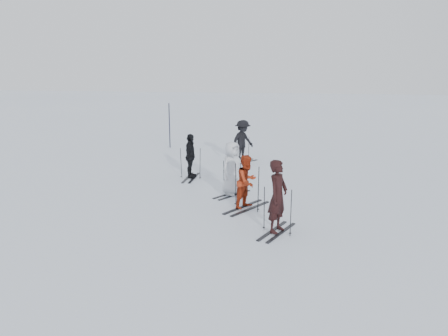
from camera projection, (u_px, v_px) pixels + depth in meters
name	position (u px, v px, depth m)	size (l,w,h in m)	color
ground	(218.00, 208.00, 12.93)	(120.00, 120.00, 0.00)	silver
skier_near_dark	(278.00, 197.00, 10.85)	(0.67, 0.44, 1.84)	black
skier_red	(247.00, 182.00, 12.76)	(0.77, 0.60, 1.58)	#9C2B11
skier_grey	(232.00, 169.00, 14.11)	(0.85, 0.55, 1.74)	silver
skier_uphill_left	(190.00, 157.00, 16.27)	(0.97, 0.40, 1.65)	black
skier_uphill_far	(243.00, 142.00, 19.01)	(1.18, 0.68, 1.83)	black
skis_near_dark	(277.00, 210.00, 10.92)	(0.87, 1.64, 1.20)	black
skis_red	(247.00, 186.00, 12.79)	(0.99, 1.86, 1.36)	black
skis_grey	(232.00, 178.00, 14.18)	(0.83, 1.57, 1.14)	black
skis_uphill_left	(191.00, 163.00, 16.32)	(0.87, 1.64, 1.19)	black
skis_uphill_far	(243.00, 149.00, 19.08)	(0.88, 1.66, 1.21)	black
piste_marker	(169.00, 125.00, 22.54)	(0.05, 0.05, 2.30)	black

